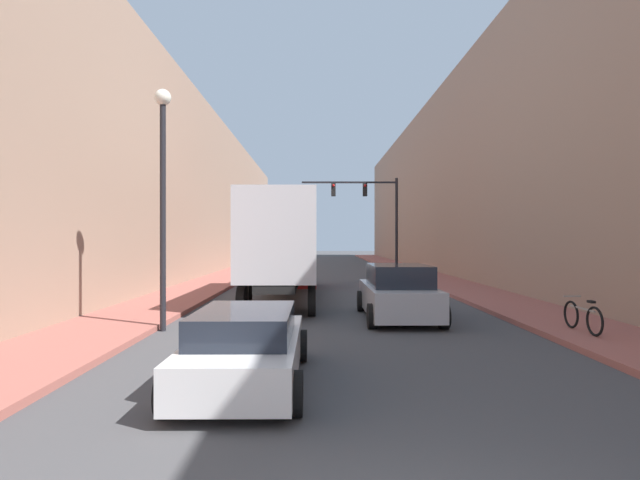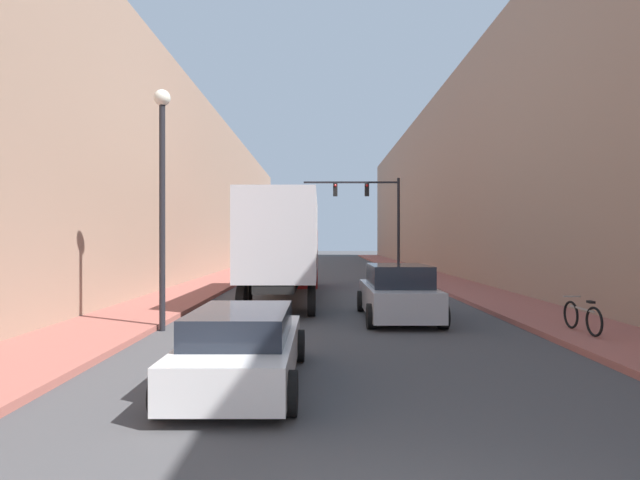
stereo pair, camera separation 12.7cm
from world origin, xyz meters
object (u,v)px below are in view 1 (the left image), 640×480
(sedan_car, at_px, (246,347))
(parked_bicycle, at_px, (582,317))
(semi_truck, at_px, (286,244))
(street_lamp, at_px, (163,175))
(suv_car, at_px, (398,293))
(traffic_signal_gantry, at_px, (374,208))

(sedan_car, relative_size, parked_bicycle, 2.42)
(semi_truck, height_order, street_lamp, street_lamp)
(semi_truck, bearing_deg, sedan_car, -89.65)
(street_lamp, bearing_deg, suv_car, 16.30)
(street_lamp, bearing_deg, parked_bicycle, -5.49)
(street_lamp, bearing_deg, sedan_car, -59.20)
(traffic_signal_gantry, distance_m, street_lamp, 22.58)
(traffic_signal_gantry, height_order, street_lamp, traffic_signal_gantry)
(street_lamp, height_order, parked_bicycle, street_lamp)
(sedan_car, bearing_deg, suv_car, 61.56)
(suv_car, bearing_deg, semi_truck, 124.14)
(suv_car, xyz_separation_m, street_lamp, (-6.67, -1.95, 3.41))
(sedan_car, bearing_deg, parked_bicycle, 26.35)
(suv_car, distance_m, street_lamp, 7.74)
(traffic_signal_gantry, xyz_separation_m, street_lamp, (-8.17, -21.04, -0.44))
(sedan_car, height_order, suv_car, suv_car)
(sedan_car, height_order, street_lamp, street_lamp)
(suv_car, height_order, parked_bicycle, suv_car)
(semi_truck, distance_m, suv_car, 6.94)
(sedan_car, xyz_separation_m, street_lamp, (-2.94, 4.94, 3.58))
(semi_truck, relative_size, street_lamp, 1.93)
(traffic_signal_gantry, relative_size, parked_bicycle, 3.68)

